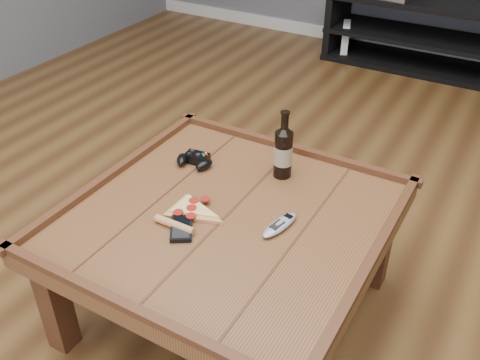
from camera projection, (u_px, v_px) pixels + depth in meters
The scene contains 10 objects.
ground at pixel (229, 309), 2.02m from camera, with size 6.00×6.00×0.00m, color #4A2C15.
baseboard at pixel (428, 51), 4.13m from camera, with size 5.00×0.02×0.10m, color silver.
coffee_table at pixel (227, 229), 1.80m from camera, with size 1.03×1.03×0.48m.
media_console at pixel (425, 35), 3.85m from camera, with size 1.40×0.45×0.50m.
beer_bottle at pixel (283, 151), 1.90m from camera, with size 0.07×0.07×0.26m.
game_controller at pixel (195, 160), 2.01m from camera, with size 0.16×0.11×0.04m.
pizza_slice at pixel (189, 212), 1.76m from camera, with size 0.16×0.26×0.03m.
smartphone at pixel (181, 228), 1.69m from camera, with size 0.12×0.14×0.02m.
remote_control at pixel (280, 225), 1.70m from camera, with size 0.08×0.17×0.02m.
game_console at pixel (345, 41), 4.11m from camera, with size 0.18×0.23×0.26m.
Camera 1 is at (0.74, -1.19, 1.53)m, focal length 40.00 mm.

